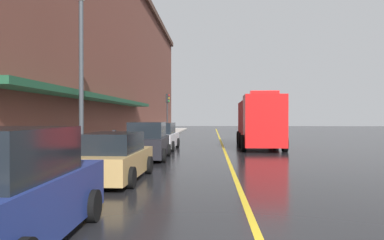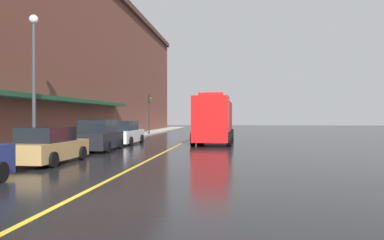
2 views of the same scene
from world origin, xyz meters
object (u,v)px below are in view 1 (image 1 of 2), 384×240
(parked_car_1, at_px, (114,158))
(street_lamp_left, at_px, (81,58))
(parked_car_0, at_px, (10,193))
(parking_meter_1, at_px, (114,139))
(fire_truck, at_px, (259,122))
(parked_car_2, at_px, (148,142))
(parked_car_3, at_px, (161,137))
(traffic_light_near, at_px, (167,106))
(parking_meter_0, at_px, (142,133))

(parked_car_1, height_order, street_lamp_left, street_lamp_left)
(parked_car_0, relative_size, street_lamp_left, 0.69)
(parking_meter_1, bearing_deg, fire_truck, 46.93)
(parking_meter_1, bearing_deg, parked_car_2, 37.31)
(parked_car_2, height_order, parked_car_3, parked_car_2)
(fire_truck, bearing_deg, parked_car_3, -73.15)
(parked_car_2, height_order, fire_truck, fire_truck)
(fire_truck, relative_size, traffic_light_near, 1.95)
(parked_car_0, bearing_deg, parked_car_3, -1.49)
(parked_car_1, xyz_separation_m, traffic_light_near, (-1.27, 25.55, 2.41))
(parked_car_1, bearing_deg, parked_car_3, 0.99)
(fire_truck, xyz_separation_m, traffic_light_near, (-7.72, 12.17, 1.42))
(parked_car_1, distance_m, fire_truck, 14.88)
(parking_meter_1, distance_m, traffic_light_near, 20.61)
(traffic_light_near, bearing_deg, street_lamp_left, -91.63)
(parked_car_1, xyz_separation_m, parked_car_2, (0.07, 6.12, 0.11))
(parked_car_0, distance_m, fire_truck, 20.80)
(fire_truck, relative_size, parking_meter_0, 6.31)
(parked_car_0, bearing_deg, parked_car_1, -1.51)
(parked_car_2, relative_size, street_lamp_left, 0.62)
(parking_meter_0, bearing_deg, parked_car_3, -19.91)
(parked_car_3, xyz_separation_m, fire_truck, (6.48, 1.80, 0.93))
(parked_car_0, xyz_separation_m, parked_car_2, (0.06, 12.50, -0.03))
(traffic_light_near, bearing_deg, parking_meter_1, -90.17)
(parked_car_3, bearing_deg, street_lamp_left, 169.34)
(parked_car_0, relative_size, traffic_light_near, 1.12)
(parked_car_0, relative_size, parking_meter_0, 3.61)
(parked_car_0, bearing_deg, parking_meter_1, 5.08)
(street_lamp_left, bearing_deg, parked_car_2, 62.09)
(fire_truck, distance_m, parking_meter_1, 11.41)
(parked_car_0, distance_m, parked_car_3, 17.96)
(parked_car_2, relative_size, fire_truck, 0.51)
(fire_truck, bearing_deg, traffic_light_near, -146.31)
(parking_meter_1, bearing_deg, parked_car_1, -75.25)
(parked_car_2, relative_size, traffic_light_near, 1.00)
(parked_car_3, xyz_separation_m, street_lamp_left, (-1.90, -9.23, 3.59))
(traffic_light_near, bearing_deg, parked_car_3, -84.92)
(parked_car_2, xyz_separation_m, parked_car_3, (-0.10, 5.45, -0.05))
(parking_meter_1, xyz_separation_m, traffic_light_near, (0.06, 20.50, 2.10))
(traffic_light_near, bearing_deg, fire_truck, -57.62)
(parked_car_2, xyz_separation_m, parking_meter_0, (-1.40, 5.93, 0.21))
(parked_car_2, distance_m, parked_car_3, 5.46)
(parked_car_2, xyz_separation_m, fire_truck, (6.38, 7.26, 0.89))
(street_lamp_left, distance_m, traffic_light_near, 23.25)
(parked_car_1, height_order, fire_truck, fire_truck)
(parked_car_3, distance_m, fire_truck, 6.79)
(parking_meter_1, distance_m, street_lamp_left, 4.34)
(parked_car_1, relative_size, parking_meter_0, 3.48)
(parked_car_1, bearing_deg, street_lamp_left, 40.34)
(parked_car_0, relative_size, parked_car_1, 1.04)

